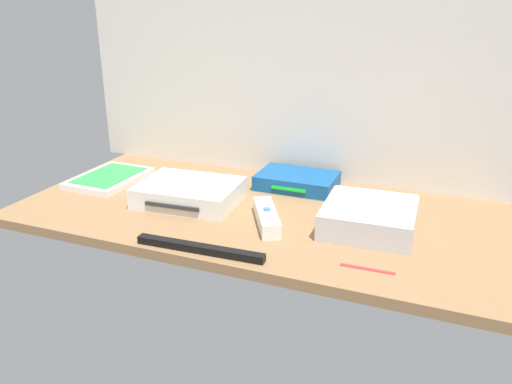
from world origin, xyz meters
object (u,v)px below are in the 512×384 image
(network_router, at_px, (297,181))
(remote_wand, at_px, (267,217))
(game_console, at_px, (189,193))
(sensor_bar, at_px, (200,248))
(mini_computer, at_px, (369,217))
(stylus_pen, at_px, (367,268))
(game_case, at_px, (109,178))

(network_router, xyz_separation_m, remote_wand, (0.01, -0.22, -0.00))
(remote_wand, bearing_deg, game_console, 138.51)
(game_console, relative_size, sensor_bar, 0.92)
(game_console, distance_m, remote_wand, 0.20)
(mini_computer, height_order, sensor_bar, mini_computer)
(game_console, xyz_separation_m, mini_computer, (0.39, 0.00, 0.00))
(game_console, height_order, stylus_pen, game_console)
(game_case, height_order, sensor_bar, game_case)
(game_console, bearing_deg, sensor_bar, -60.53)
(game_case, height_order, stylus_pen, game_case)
(stylus_pen, bearing_deg, game_console, 160.00)
(network_router, bearing_deg, game_case, -163.56)
(network_router, bearing_deg, mini_computer, -40.55)
(remote_wand, distance_m, sensor_bar, 0.17)
(sensor_bar, bearing_deg, network_router, 78.88)
(remote_wand, relative_size, sensor_bar, 0.61)
(mini_computer, xyz_separation_m, network_router, (-0.20, 0.17, -0.01))
(game_console, height_order, game_case, game_console)
(game_console, bearing_deg, mini_computer, -3.10)
(sensor_bar, relative_size, stylus_pen, 2.67)
(game_console, height_order, network_router, game_console)
(game_console, relative_size, mini_computer, 1.24)
(mini_computer, relative_size, network_router, 0.98)
(remote_wand, bearing_deg, mini_computer, -13.80)
(game_console, bearing_deg, game_case, 165.12)
(mini_computer, xyz_separation_m, remote_wand, (-0.19, -0.05, -0.01))
(remote_wand, bearing_deg, network_router, 63.72)
(remote_wand, bearing_deg, game_case, 139.53)
(game_console, distance_m, mini_computer, 0.39)
(game_case, distance_m, remote_wand, 0.45)
(mini_computer, xyz_separation_m, game_case, (-0.63, 0.04, -0.02))
(game_case, bearing_deg, remote_wand, -10.95)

